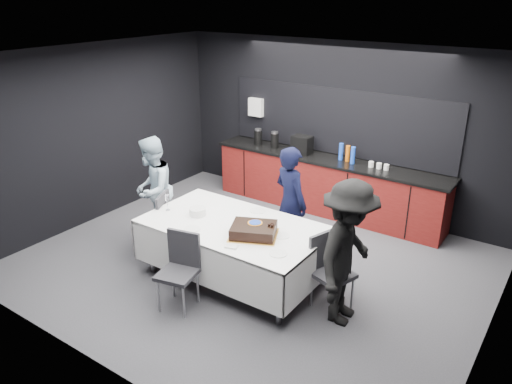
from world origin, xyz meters
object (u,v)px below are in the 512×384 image
(plate_stack, at_px, (198,212))
(chair_left, at_px, (157,219))
(party_table, at_px, (234,234))
(chair_right, at_px, (328,266))
(person_right, at_px, (348,253))
(person_center, at_px, (290,203))
(chair_near, at_px, (180,265))
(champagne_flute, at_px, (167,199))
(cake_assembly, at_px, (254,230))
(person_left, at_px, (153,190))

(plate_stack, distance_m, chair_left, 0.80)
(party_table, relative_size, chair_left, 2.51)
(chair_right, distance_m, person_right, 0.45)
(plate_stack, bearing_deg, chair_right, 6.03)
(plate_stack, distance_m, person_center, 1.29)
(chair_near, xyz_separation_m, person_center, (0.45, 1.76, 0.27))
(party_table, height_order, person_right, person_right)
(chair_right, xyz_separation_m, person_right, (0.29, -0.14, 0.32))
(plate_stack, bearing_deg, champagne_flute, -166.17)
(person_center, bearing_deg, chair_near, 96.73)
(cake_assembly, bearing_deg, party_table, 163.49)
(person_left, bearing_deg, chair_left, 24.13)
(party_table, height_order, person_left, person_left)
(chair_left, bearing_deg, plate_stack, 3.06)
(cake_assembly, xyz_separation_m, chair_near, (-0.56, -0.71, -0.32))
(chair_near, bearing_deg, chair_left, 146.78)
(person_left, distance_m, person_right, 3.22)
(champagne_flute, xyz_separation_m, chair_left, (-0.30, 0.07, -0.40))
(chair_near, relative_size, person_right, 0.54)
(plate_stack, height_order, chair_left, chair_left)
(plate_stack, relative_size, person_left, 0.14)
(chair_near, bearing_deg, person_left, 144.96)
(cake_assembly, relative_size, chair_left, 0.77)
(chair_near, relative_size, person_left, 0.58)
(person_right, bearing_deg, party_table, 85.98)
(chair_right, bearing_deg, plate_stack, -173.97)
(champagne_flute, distance_m, person_right, 2.56)
(party_table, height_order, plate_stack, plate_stack)
(chair_right, distance_m, chair_near, 1.74)
(person_right, bearing_deg, chair_right, 60.13)
(person_left, bearing_deg, party_table, 57.18)
(cake_assembly, relative_size, person_center, 0.44)
(chair_right, bearing_deg, person_right, -25.68)
(cake_assembly, bearing_deg, person_right, 5.86)
(chair_left, xyz_separation_m, person_right, (2.86, 0.10, 0.32))
(chair_right, bearing_deg, cake_assembly, -163.84)
(person_left, bearing_deg, plate_stack, 51.06)
(champagne_flute, bearing_deg, party_table, 9.16)
(chair_right, bearing_deg, champagne_flute, -172.43)
(champagne_flute, bearing_deg, person_right, 3.68)
(person_right, bearing_deg, plate_stack, 87.33)
(plate_stack, xyz_separation_m, person_right, (2.12, 0.06, 0.02))
(cake_assembly, relative_size, person_left, 0.44)
(person_center, bearing_deg, champagne_flute, 61.80)
(champagne_flute, height_order, person_left, person_left)
(person_left, xyz_separation_m, person_right, (3.21, -0.20, 0.06))
(party_table, xyz_separation_m, plate_stack, (-0.55, -0.05, 0.19))
(chair_right, distance_m, person_left, 2.94)
(cake_assembly, distance_m, champagne_flute, 1.38)
(chair_left, bearing_deg, person_center, 33.15)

